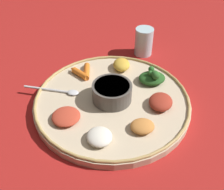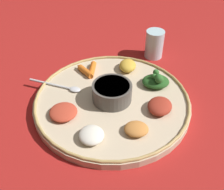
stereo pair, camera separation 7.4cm
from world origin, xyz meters
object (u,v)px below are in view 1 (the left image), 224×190
Objects in this scene: greens_pile at (152,77)px; carrot_near_spoon at (87,70)px; center_bowl at (112,92)px; spoon at (60,91)px; carrot_outer at (79,73)px; drinking_glass at (144,43)px.

greens_pile is 0.21m from carrot_near_spoon.
center_bowl is 0.68× the size of spoon.
carrot_near_spoon and carrot_outer have the same top height.
carrot_near_spoon is (-0.13, 0.06, -0.02)m from center_bowl.
center_bowl is 0.15m from spoon.
drinking_glass reaches higher than center_bowl.
center_bowl is 1.07× the size of greens_pile.
greens_pile is at bearing 65.26° from center_bowl.
greens_pile is 1.06× the size of drinking_glass.
drinking_glass is at bearing 124.91° from greens_pile.
center_bowl is 0.30m from drinking_glass.
carrot_outer is (-0.15, 0.04, -0.02)m from center_bowl.
center_bowl reaches higher than spoon.
spoon is (-0.14, -0.05, -0.02)m from center_bowl.
center_bowl is at bearing -25.37° from carrot_near_spoon.
spoon is at bearing -94.12° from carrot_near_spoon.
spoon is 2.07× the size of carrot_outer.
drinking_glass reaches higher than greens_pile.
center_bowl is 1.14× the size of drinking_glass.
carrot_outer is at bearing 164.81° from center_bowl.
drinking_glass is (0.09, 0.25, 0.01)m from carrot_outer.
greens_pile reaches higher than carrot_outer.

